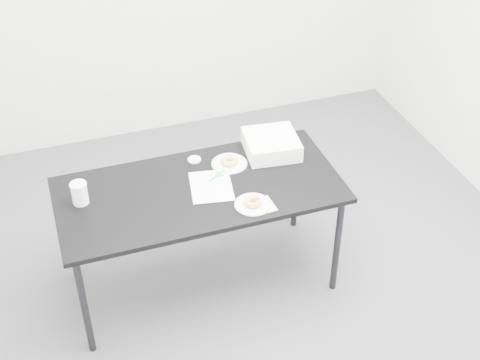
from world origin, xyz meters
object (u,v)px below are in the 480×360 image
object	(u,v)px
plate_near	(253,204)
pen	(217,175)
donut_near	(253,202)
coffee_cup	(80,193)
table	(200,196)
donut_far	(229,161)
bakery_box	(271,144)
scorecard	(211,186)
plate_far	(229,164)

from	to	relation	value
plate_near	pen	bearing A→B (deg)	108.48
donut_near	coffee_cup	xyz separation A→B (m)	(-0.89, 0.33, 0.04)
plate_near	coffee_cup	xyz separation A→B (m)	(-0.89, 0.33, 0.06)
donut_near	table	bearing A→B (deg)	134.11
donut_far	bakery_box	size ratio (longest dim) A/B	0.32
donut_near	coffee_cup	bearing A→B (deg)	159.71
table	bakery_box	size ratio (longest dim) A/B	5.18
scorecard	table	bearing A→B (deg)	-174.82
plate_near	donut_near	bearing A→B (deg)	0.00
pen	plate_far	xyz separation A→B (m)	(0.11, 0.09, -0.00)
table	plate_far	distance (m)	0.30
table	donut_far	distance (m)	0.30
coffee_cup	bakery_box	xyz separation A→B (m)	(1.17, 0.13, -0.01)
table	donut_near	bearing A→B (deg)	-45.82
plate_near	plate_far	bearing A→B (deg)	90.05
pen	plate_near	xyz separation A→B (m)	(0.11, -0.32, -0.00)
table	pen	xyz separation A→B (m)	(0.13, 0.07, 0.06)
scorecard	coffee_cup	size ratio (longest dim) A/B	2.26
table	donut_far	xyz separation A→B (m)	(0.24, 0.17, 0.08)
table	bakery_box	xyz separation A→B (m)	(0.52, 0.21, 0.11)
donut_near	plate_far	distance (m)	0.41
plate_far	donut_far	size ratio (longest dim) A/B	2.13
pen	plate_far	size ratio (longest dim) A/B	0.65
scorecard	donut_near	xyz separation A→B (m)	(0.17, -0.24, 0.02)
table	donut_near	xyz separation A→B (m)	(0.24, -0.24, 0.08)
table	donut_far	bearing A→B (deg)	35.58
pen	bakery_box	distance (m)	0.41
table	donut_near	world-z (taller)	donut_near
plate_near	donut_far	distance (m)	0.41
scorecard	coffee_cup	xyz separation A→B (m)	(-0.72, 0.09, 0.06)
scorecard	plate_far	world-z (taller)	plate_far
table	scorecard	world-z (taller)	scorecard
table	scorecard	xyz separation A→B (m)	(0.07, -0.01, 0.06)
donut_near	coffee_cup	size ratio (longest dim) A/B	0.72
scorecard	plate_far	size ratio (longest dim) A/B	1.39
pen	coffee_cup	bearing A→B (deg)	146.16
pen	plate_near	size ratio (longest dim) A/B	0.68
plate_near	bakery_box	world-z (taller)	bakery_box
bakery_box	pen	bearing A→B (deg)	-154.07
donut_near	coffee_cup	distance (m)	0.95
scorecard	plate_far	bearing A→B (deg)	56.25
table	plate_far	size ratio (longest dim) A/B	7.58
coffee_cup	plate_near	bearing A→B (deg)	-20.29
donut_far	donut_near	bearing A→B (deg)	-89.95
scorecard	plate_far	xyz separation A→B (m)	(0.17, 0.17, 0.00)
donut_near	donut_far	distance (m)	0.41
pen	bakery_box	size ratio (longest dim) A/B	0.44
plate_far	bakery_box	size ratio (longest dim) A/B	0.68
plate_near	scorecard	bearing A→B (deg)	124.99
table	plate_far	bearing A→B (deg)	35.58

